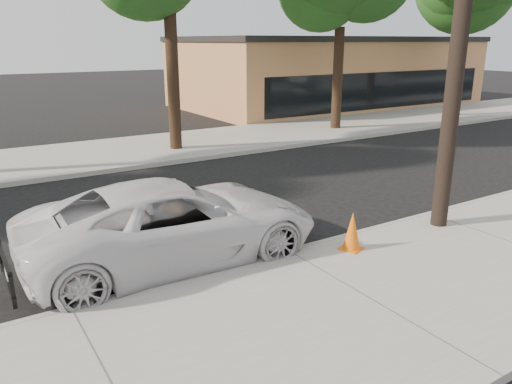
% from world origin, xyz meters
% --- Properties ---
extents(ground, '(120.00, 120.00, 0.00)m').
position_xyz_m(ground, '(0.00, 0.00, 0.00)').
color(ground, black).
rests_on(ground, ground).
extents(near_sidewalk, '(90.00, 4.40, 0.15)m').
position_xyz_m(near_sidewalk, '(0.00, -4.30, 0.07)').
color(near_sidewalk, gray).
rests_on(near_sidewalk, ground).
extents(far_sidewalk, '(90.00, 5.00, 0.15)m').
position_xyz_m(far_sidewalk, '(0.00, 8.50, 0.07)').
color(far_sidewalk, gray).
rests_on(far_sidewalk, ground).
extents(curb_near, '(90.00, 0.12, 0.16)m').
position_xyz_m(curb_near, '(0.00, -2.10, 0.07)').
color(curb_near, '#9E9B93').
rests_on(curb_near, ground).
extents(building_main, '(18.00, 10.00, 4.00)m').
position_xyz_m(building_main, '(16.00, 16.00, 2.00)').
color(building_main, '#BA7D4D').
rests_on(building_main, ground).
extents(utility_pole, '(1.40, 0.34, 9.00)m').
position_xyz_m(utility_pole, '(3.60, -2.70, 4.70)').
color(utility_pole, black).
rests_on(utility_pole, near_sidewalk).
extents(police_cruiser, '(5.59, 2.71, 1.53)m').
position_xyz_m(police_cruiser, '(-1.86, -1.05, 0.77)').
color(police_cruiser, silver).
rests_on(police_cruiser, ground).
extents(traffic_cone, '(0.48, 0.48, 0.75)m').
position_xyz_m(traffic_cone, '(1.06, -2.70, 0.51)').
color(traffic_cone, orange).
rests_on(traffic_cone, near_sidewalk).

